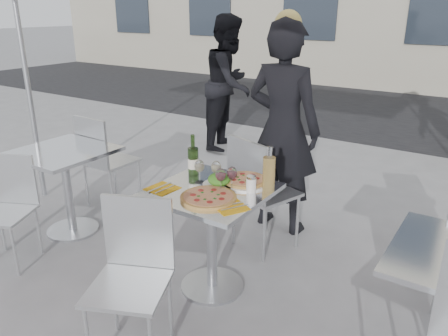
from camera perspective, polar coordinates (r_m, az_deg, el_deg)
The scene contains 22 objects.
ground at distance 3.19m, azimuth -1.54°, elevation -15.27°, with size 80.00×80.00×0.00m, color slate.
street_asphalt at distance 8.95m, azimuth 23.23°, elevation 6.64°, with size 24.00×5.00×0.00m, color black.
main_table at distance 2.91m, azimuth -1.64°, elevation -6.60°, with size 0.72×0.72×0.75m.
side_table_left at distance 3.91m, azimuth -19.97°, elevation -0.72°, with size 0.72×0.72×0.75m.
chair_far at distance 3.39m, azimuth 4.34°, elevation -2.28°, with size 0.55×0.56×0.94m.
chair_near at distance 2.50m, azimuth -11.75°, elevation -12.27°, with size 0.54×0.54×0.89m.
side_chair_lfar at distance 4.27m, azimuth -15.59°, elevation 1.64°, with size 0.43×0.44×0.93m.
side_chair_lnear at distance 3.68m, azimuth -26.34°, elevation -3.80°, with size 0.50×0.50×0.82m.
woman_diner at distance 3.69m, azimuth 7.71°, elevation 5.02°, with size 0.65×0.43×1.79m, color black.
pedestrian_a at distance 6.00m, azimuth 0.73°, elevation 11.00°, with size 0.87×0.68×1.79m, color black.
pizza_near at distance 2.68m, azimuth -2.05°, elevation -3.83°, with size 0.35×0.35×0.02m.
pizza_far at distance 2.92m, azimuth 2.74°, elevation -1.65°, with size 0.33×0.33×0.03m.
salad_plate at distance 2.87m, azimuth -0.63°, elevation -1.65°, with size 0.22×0.22×0.09m.
wine_bottle at distance 3.02m, azimuth -4.04°, elevation 1.05°, with size 0.07×0.08×0.29m.
carafe at distance 2.79m, azimuth 5.88°, elevation -0.58°, with size 0.08×0.08×0.29m.
sugar_shaker at distance 2.77m, azimuth 3.57°, elevation -2.10°, with size 0.06×0.06×0.11m.
wineglass_white_a at distance 2.90m, azimuth -3.22°, elevation 0.16°, with size 0.07×0.07×0.16m.
wineglass_white_b at distance 2.88m, azimuth -1.02°, elevation -0.01°, with size 0.07×0.07×0.16m.
wineglass_red_a at distance 2.75m, azimuth -0.44°, elevation -1.01°, with size 0.07×0.07×0.16m.
wineglass_red_b at distance 2.77m, azimuth 1.03°, elevation -0.79°, with size 0.07×0.07×0.16m.
napkin_left at distance 2.86m, azimuth -8.08°, elevation -2.64°, with size 0.20×0.20×0.01m.
napkin_right at distance 2.58m, azimuth 0.86°, elevation -5.07°, with size 0.25×0.25×0.01m.
Camera 1 is at (1.50, -2.12, 1.85)m, focal length 35.00 mm.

